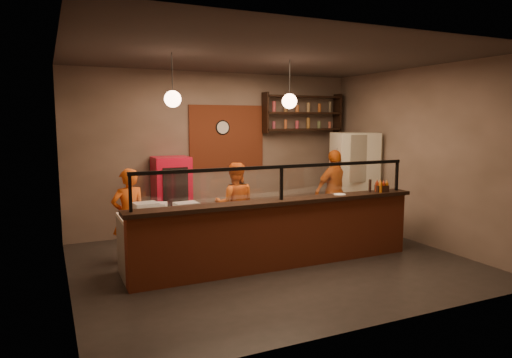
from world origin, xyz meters
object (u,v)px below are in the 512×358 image
red_cooler (172,198)px  cook_right (335,191)px  condiment_caddy (382,188)px  pizza_dough (297,202)px  cook_mid (235,204)px  fridge (354,181)px  wall_clock (222,128)px  pepper_mill (370,186)px  cook_left (129,216)px

red_cooler → cook_right: bearing=-15.3°
cook_right → condiment_caddy: size_ratio=8.51×
condiment_caddy → pizza_dough: bearing=160.0°
cook_mid → condiment_caddy: size_ratio=7.69×
fridge → pizza_dough: bearing=-133.0°
wall_clock → condiment_caddy: (1.79, -2.78, -0.99)m
condiment_caddy → fridge: bearing=67.5°
cook_right → pepper_mill: bearing=71.2°
wall_clock → cook_mid: 1.88m
red_cooler → pizza_dough: size_ratio=2.78×
pepper_mill → condiment_caddy: bearing=-17.2°
fridge → pepper_mill: (-0.91, -1.65, 0.17)m
red_cooler → condiment_caddy: size_ratio=8.00×
cook_right → cook_mid: bearing=-3.3°
cook_right → pepper_mill: 1.59m
cook_left → red_cooler: 1.54m
cook_mid → condiment_caddy: (2.05, -1.49, 0.36)m
cook_mid → fridge: bearing=-156.1°
cook_left → pepper_mill: cook_left is taller
wall_clock → cook_right: wall_clock is taller
cook_left → condiment_caddy: 4.16m
pizza_dough → condiment_caddy: 1.45m
fridge → condiment_caddy: fridge is taller
wall_clock → pizza_dough: (0.44, -2.28, -1.19)m
cook_left → cook_mid: size_ratio=1.00×
fridge → pepper_mill: fridge is taller
cook_right → fridge: (0.55, 0.13, 0.16)m
cook_right → fridge: size_ratio=0.84×
wall_clock → red_cooler: 1.78m
cook_left → cook_right: cook_right is taller
cook_left → red_cooler: (0.99, 1.18, 0.03)m
cook_mid → cook_right: (2.21, 0.08, 0.08)m
condiment_caddy → cook_right: bearing=84.3°
condiment_caddy → cook_left: bearing=161.9°
pizza_dough → cook_right: bearing=35.7°
pepper_mill → cook_mid: bearing=142.3°
cook_mid → cook_left: bearing=25.4°
wall_clock → cook_left: bearing=-145.3°
wall_clock → pepper_mill: 3.28m
condiment_caddy → red_cooler: bearing=140.1°
cook_left → pepper_mill: 3.96m
red_cooler → pepper_mill: size_ratio=7.47×
cook_right → wall_clock: bearing=-37.2°
fridge → pizza_dough: 2.39m
fridge → pepper_mill: bearing=-102.5°
cook_mid → fridge: size_ratio=0.75×
cook_left → pizza_dough: bearing=152.3°
cook_mid → wall_clock: bearing=-81.9°
cook_left → cook_right: bearing=173.3°
pizza_dough → condiment_caddy: bearing=-20.0°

